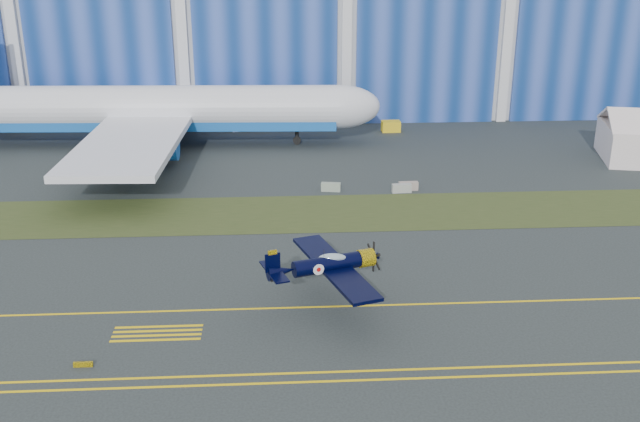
{
  "coord_description": "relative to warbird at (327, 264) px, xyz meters",
  "views": [
    {
      "loc": [
        -9.6,
        -52.95,
        25.59
      ],
      "look_at": [
        -6.29,
        3.65,
        4.14
      ],
      "focal_mm": 42.0,
      "sensor_mm": 36.0,
      "label": 1
    }
  ],
  "objects": [
    {
      "name": "barrier_a",
      "position": [
        2.11,
        25.71,
        -3.09
      ],
      "size": [
        2.07,
        0.92,
        0.9
      ],
      "primitive_type": "cube",
      "rotation": [
        0.0,
        0.0,
        -0.16
      ],
      "color": "gray",
      "rests_on": "ground"
    },
    {
      "name": "tug",
      "position": [
        11.92,
        49.63,
        -2.82
      ],
      "size": [
        2.5,
        1.6,
        1.44
      ],
      "primitive_type": "cube",
      "rotation": [
        0.0,
        0.0,
        0.02
      ],
      "color": "yellow",
      "rests_on": "ground"
    },
    {
      "name": "grass_median",
      "position": [
        6.29,
        19.35,
        -3.52
      ],
      "size": [
        260.0,
        10.0,
        0.02
      ],
      "primitive_type": "cube",
      "color": "#475128",
      "rests_on": "ground"
    },
    {
      "name": "edge_line_near",
      "position": [
        6.29,
        -9.15,
        -3.53
      ],
      "size": [
        80.0,
        0.2,
        0.02
      ],
      "primitive_type": "cube",
      "color": "yellow",
      "rests_on": "ground"
    },
    {
      "name": "jetliner",
      "position": [
        -17.74,
        44.75,
        7.1
      ],
      "size": [
        63.27,
        54.42,
        21.28
      ],
      "rotation": [
        0.0,
        0.0,
        -0.04
      ],
      "color": "white",
      "rests_on": "ground"
    },
    {
      "name": "hold_short_ladder",
      "position": [
        -11.71,
        -2.75,
        -3.53
      ],
      "size": [
        6.0,
        2.4,
        0.02
      ],
      "primitive_type": null,
      "color": "yellow",
      "rests_on": "ground"
    },
    {
      "name": "edge_line_far",
      "position": [
        6.29,
        -8.15,
        -3.53
      ],
      "size": [
        80.0,
        0.2,
        0.02
      ],
      "primitive_type": "cube",
      "color": "yellow",
      "rests_on": "ground"
    },
    {
      "name": "shipping_container",
      "position": [
        -6.66,
        52.55,
        -2.18
      ],
      "size": [
        6.72,
        4.21,
        2.71
      ],
      "primitive_type": "cube",
      "rotation": [
        0.0,
        0.0,
        0.29
      ],
      "color": "silver",
      "rests_on": "ground"
    },
    {
      "name": "warbird",
      "position": [
        0.0,
        0.0,
        0.0
      ],
      "size": [
        12.58,
        13.84,
        3.4
      ],
      "rotation": [
        0.0,
        0.0,
        0.32
      ],
      "color": "black",
      "rests_on": "ground"
    },
    {
      "name": "guard_board_left",
      "position": [
        -15.71,
        -6.65,
        -3.36
      ],
      "size": [
        1.2,
        0.15,
        0.35
      ],
      "primitive_type": "cube",
      "color": "yellow",
      "rests_on": "ground"
    },
    {
      "name": "barrier_b",
      "position": [
        9.39,
        24.89,
        -3.09
      ],
      "size": [
        2.03,
        0.72,
        0.9
      ],
      "primitive_type": "cube",
      "rotation": [
        0.0,
        0.0,
        0.06
      ],
      "color": "#979D99",
      "rests_on": "ground"
    },
    {
      "name": "barrier_c",
      "position": [
        10.2,
        25.55,
        -3.09
      ],
      "size": [
        2.03,
        0.71,
        0.9
      ],
      "primitive_type": "cube",
      "rotation": [
        0.0,
        0.0,
        0.06
      ],
      "color": "gray",
      "rests_on": "ground"
    },
    {
      "name": "taxiway_centreline",
      "position": [
        6.29,
        0.35,
        -3.53
      ],
      "size": [
        200.0,
        0.2,
        0.02
      ],
      "primitive_type": "cube",
      "color": "yellow",
      "rests_on": "ground"
    },
    {
      "name": "ground",
      "position": [
        6.29,
        5.35,
        -3.54
      ],
      "size": [
        260.0,
        260.0,
        0.0
      ],
      "primitive_type": "plane",
      "color": "#2D3435",
      "rests_on": "ground"
    }
  ]
}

